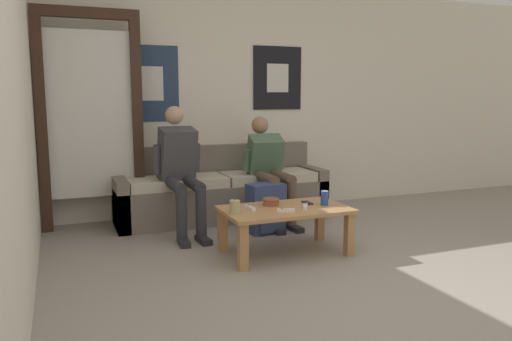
% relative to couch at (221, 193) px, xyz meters
% --- Properties ---
extents(ground_plane, '(18.00, 18.00, 0.00)m').
position_rel_couch_xyz_m(ground_plane, '(0.15, -2.55, -0.28)').
color(ground_plane, gray).
extents(wall_back, '(10.00, 0.07, 2.55)m').
position_rel_couch_xyz_m(wall_back, '(0.15, 0.33, 1.00)').
color(wall_back, silver).
rests_on(wall_back, ground_plane).
extents(wall_left, '(0.05, 10.00, 2.55)m').
position_rel_couch_xyz_m(wall_left, '(-1.84, -2.55, 1.00)').
color(wall_left, silver).
rests_on(wall_left, ground_plane).
extents(door_frame, '(1.00, 0.10, 2.15)m').
position_rel_couch_xyz_m(door_frame, '(-1.30, 0.12, 0.92)').
color(door_frame, '#382319').
rests_on(door_frame, ground_plane).
extents(couch, '(2.26, 0.67, 0.77)m').
position_rel_couch_xyz_m(couch, '(0.00, 0.00, 0.00)').
color(couch, '#70665B').
rests_on(couch, ground_plane).
extents(coffee_table, '(1.05, 0.61, 0.39)m').
position_rel_couch_xyz_m(coffee_table, '(0.11, -1.39, 0.05)').
color(coffee_table, '#B27F4C').
rests_on(coffee_table, ground_plane).
extents(person_seated_adult, '(0.47, 0.90, 1.22)m').
position_rel_couch_xyz_m(person_seated_adult, '(-0.53, -0.37, 0.37)').
color(person_seated_adult, '#2D2D33').
rests_on(person_seated_adult, ground_plane).
extents(person_seated_teen, '(0.47, 0.90, 1.10)m').
position_rel_couch_xyz_m(person_seated_teen, '(0.41, -0.34, 0.32)').
color(person_seated_teen, brown).
rests_on(person_seated_teen, ground_plane).
extents(backpack, '(0.37, 0.26, 0.48)m').
position_rel_couch_xyz_m(backpack, '(0.22, -0.73, -0.05)').
color(backpack, navy).
rests_on(backpack, ground_plane).
extents(ceramic_bowl, '(0.15, 0.15, 0.06)m').
position_rel_couch_xyz_m(ceramic_bowl, '(0.04, -1.25, 0.15)').
color(ceramic_bowl, brown).
rests_on(ceramic_bowl, coffee_table).
extents(pillar_candle, '(0.08, 0.08, 0.12)m').
position_rel_couch_xyz_m(pillar_candle, '(-0.34, -1.42, 0.17)').
color(pillar_candle, tan).
rests_on(pillar_candle, coffee_table).
extents(drink_can_blue, '(0.07, 0.07, 0.12)m').
position_rel_couch_xyz_m(drink_can_blue, '(0.47, -1.42, 0.18)').
color(drink_can_blue, '#28479E').
rests_on(drink_can_blue, coffee_table).
extents(game_controller_near_left, '(0.15, 0.09, 0.03)m').
position_rel_couch_xyz_m(game_controller_near_left, '(0.06, -1.52, 0.13)').
color(game_controller_near_left, white).
rests_on(game_controller_near_left, coffee_table).
extents(game_controller_near_right, '(0.10, 0.14, 0.03)m').
position_rel_couch_xyz_m(game_controller_near_right, '(0.27, -1.45, 0.13)').
color(game_controller_near_right, white).
rests_on(game_controller_near_right, coffee_table).
extents(game_controller_far_center, '(0.05, 0.15, 0.03)m').
position_rel_couch_xyz_m(game_controller_far_center, '(-0.18, -1.33, 0.13)').
color(game_controller_far_center, white).
rests_on(game_controller_far_center, coffee_table).
extents(cell_phone, '(0.08, 0.14, 0.01)m').
position_rel_couch_xyz_m(cell_phone, '(0.36, -1.30, 0.12)').
color(cell_phone, black).
rests_on(cell_phone, coffee_table).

